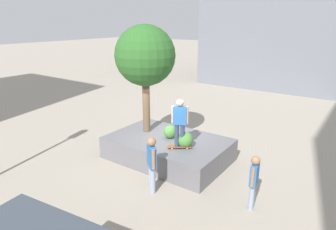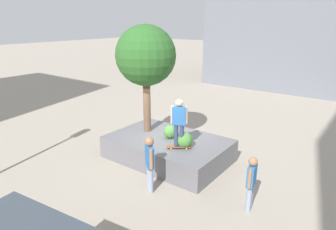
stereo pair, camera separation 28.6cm
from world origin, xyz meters
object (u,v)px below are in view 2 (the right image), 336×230
plaza_tree (146,56)px  skateboard (179,147)px  planter_ledge (168,149)px  passerby_with_bag (150,161)px  skateboarder (179,119)px  bystander_watching (251,180)px

plaza_tree → skateboard: plaza_tree is taller
planter_ledge → passerby_with_bag: size_ratio=2.44×
plaza_tree → skateboarder: (-1.93, 0.64, -1.84)m
skateboard → passerby_with_bag: bearing=92.0°
plaza_tree → passerby_with_bag: (-1.99, 2.21, -2.67)m
planter_ledge → skateboard: (-0.81, 0.48, 0.46)m
bystander_watching → plaza_tree: bearing=-15.5°
planter_ledge → plaza_tree: size_ratio=1.06×
skateboarder → bystander_watching: size_ratio=1.07×
skateboarder → skateboard: bearing=166.0°
planter_ledge → skateboard: size_ratio=5.52×
passerby_with_bag → plaza_tree: bearing=-48.1°
plaza_tree → skateboarder: 2.74m
planter_ledge → skateboard: 1.05m
skateboard → skateboarder: bearing=-14.0°
planter_ledge → passerby_with_bag: 2.31m
skateboard → bystander_watching: size_ratio=0.50×
bystander_watching → passerby_with_bag: bearing=18.3°
plaza_tree → skateboarder: bearing=161.6°
skateboard → passerby_with_bag: passerby_with_bag is taller
skateboarder → bystander_watching: skateboarder is taller
passerby_with_bag → skateboarder: bearing=-88.0°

